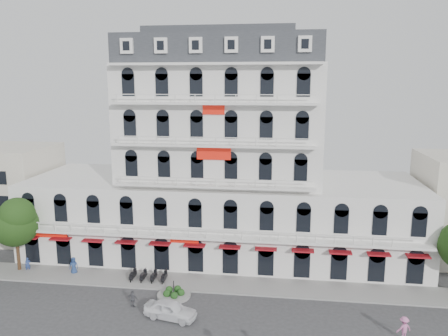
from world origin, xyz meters
TOP-DOWN VIEW (x-y plane):
  - ground at (0.00, 0.00)m, footprint 120.00×120.00m
  - sidewalk at (0.00, 9.00)m, footprint 53.00×4.00m
  - main_building at (0.00, 18.00)m, footprint 45.00×15.00m
  - traffic_island at (-3.00, 6.00)m, footprint 3.20×3.20m
  - parked_scooter_row at (-6.35, 8.80)m, footprint 4.40×1.80m
  - tree_west_inner at (-20.95, 9.48)m, footprint 4.76×4.76m
  - parked_car at (-2.33, 2.16)m, footprint 4.91×2.79m
  - pedestrian_left at (-14.76, 9.50)m, footprint 1.01×0.76m
  - pedestrian_mid at (-6.19, 3.58)m, footprint 1.01×0.59m
  - pedestrian_right at (16.77, 1.46)m, footprint 1.41×1.11m
  - pedestrian_far at (-20.00, 9.50)m, footprint 0.67×0.63m

SIDE VIEW (x-z plane):
  - ground at x=0.00m, z-range 0.00..0.00m
  - parked_scooter_row at x=-6.35m, z-range -0.55..0.55m
  - sidewalk at x=0.00m, z-range 0.00..0.16m
  - traffic_island at x=-3.00m, z-range -0.54..1.06m
  - pedestrian_far at x=-20.00m, z-range 0.00..1.55m
  - parked_car at x=-2.33m, z-range 0.00..1.58m
  - pedestrian_mid at x=-6.19m, z-range 0.00..1.62m
  - pedestrian_left at x=-14.76m, z-range 0.00..1.87m
  - pedestrian_right at x=16.77m, z-range 0.00..1.92m
  - tree_west_inner at x=-20.95m, z-range 1.56..9.81m
  - main_building at x=0.00m, z-range -2.94..22.86m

